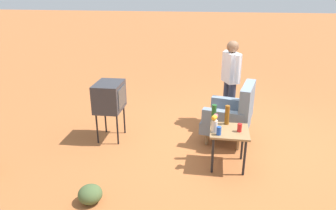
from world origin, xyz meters
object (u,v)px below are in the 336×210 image
object	(u,v)px
armchair	(233,115)
bottle_tall_amber	(227,115)
soda_can_blue	(219,131)
person_standing	(230,78)
side_table	(229,135)
tv_on_stand	(109,97)
flower_vase	(215,122)
soda_can_red	(240,128)
bottle_wine_green	(214,115)

from	to	relation	value
armchair	bottle_tall_amber	distance (m)	0.66
bottle_tall_amber	soda_can_blue	world-z (taller)	bottle_tall_amber
person_standing	side_table	bearing A→B (deg)	-1.42
tv_on_stand	side_table	bearing A→B (deg)	72.88
side_table	flower_vase	bearing A→B (deg)	-68.56
soda_can_blue	flower_vase	size ratio (longest dim) A/B	0.46
side_table	soda_can_blue	xyz separation A→B (m)	(0.17, -0.16, 0.15)
soda_can_red	soda_can_blue	distance (m)	0.33
flower_vase	soda_can_red	bearing A→B (deg)	100.06
soda_can_blue	bottle_wine_green	world-z (taller)	bottle_wine_green
bottle_tall_amber	soda_can_red	xyz separation A→B (m)	(0.24, 0.18, -0.09)
bottle_tall_amber	person_standing	bearing A→B (deg)	176.67
bottle_tall_amber	flower_vase	size ratio (longest dim) A/B	1.13
tv_on_stand	bottle_tall_amber	size ratio (longest dim) A/B	3.43
person_standing	soda_can_blue	xyz separation A→B (m)	(1.75, -0.20, -0.28)
armchair	soda_can_blue	distance (m)	1.03
person_standing	flower_vase	size ratio (longest dim) A/B	6.19
bottle_tall_amber	bottle_wine_green	xyz separation A→B (m)	(0.05, -0.20, 0.01)
armchair	tv_on_stand	xyz separation A→B (m)	(0.19, -2.11, 0.28)
tv_on_stand	soda_can_blue	xyz separation A→B (m)	(0.80, 1.87, -0.13)
bottle_tall_amber	soda_can_blue	size ratio (longest dim) A/B	2.46
tv_on_stand	soda_can_red	bearing A→B (deg)	73.32
tv_on_stand	person_standing	size ratio (longest dim) A/B	0.63
soda_can_blue	flower_vase	xyz separation A→B (m)	(-0.09, -0.07, 0.09)
tv_on_stand	soda_can_blue	bearing A→B (deg)	66.87
person_standing	bottle_wine_green	world-z (taller)	person_standing
soda_can_red	soda_can_blue	size ratio (longest dim) A/B	1.00
soda_can_blue	bottle_wine_green	bearing A→B (deg)	-166.31
soda_can_red	armchair	bearing A→B (deg)	-176.19
side_table	person_standing	distance (m)	1.64
person_standing	bottle_wine_green	xyz separation A→B (m)	(1.42, -0.28, -0.19)
armchair	side_table	xyz separation A→B (m)	(0.82, -0.08, 0.01)
person_standing	bottle_tall_amber	size ratio (longest dim) A/B	5.47
armchair	person_standing	distance (m)	0.88
side_table	person_standing	bearing A→B (deg)	178.58
side_table	soda_can_blue	world-z (taller)	soda_can_blue
armchair	bottle_wine_green	world-z (taller)	armchair
side_table	flower_vase	xyz separation A→B (m)	(0.09, -0.22, 0.23)
tv_on_stand	flower_vase	xyz separation A→B (m)	(0.71, 1.80, -0.04)
armchair	side_table	size ratio (longest dim) A/B	1.79
soda_can_blue	armchair	bearing A→B (deg)	166.49
armchair	flower_vase	size ratio (longest dim) A/B	4.00
soda_can_blue	side_table	bearing A→B (deg)	137.89
bottle_tall_amber	soda_can_red	world-z (taller)	bottle_tall_amber
soda_can_red	bottle_tall_amber	bearing A→B (deg)	-143.38
bottle_tall_amber	bottle_wine_green	world-z (taller)	bottle_wine_green
tv_on_stand	bottle_tall_amber	xyz separation A→B (m)	(0.41, 1.99, -0.04)
armchair	bottle_wine_green	distance (m)	0.77
tv_on_stand	flower_vase	size ratio (longest dim) A/B	3.89
armchair	soda_can_red	size ratio (longest dim) A/B	8.69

